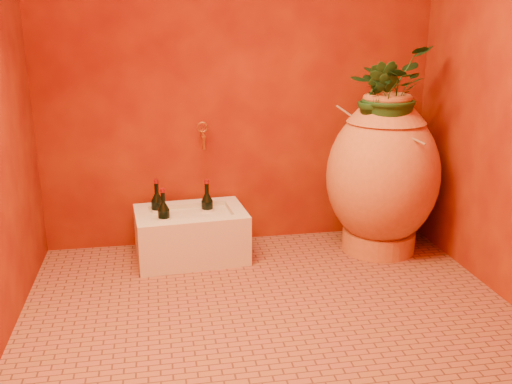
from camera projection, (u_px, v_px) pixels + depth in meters
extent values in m
plane|color=brown|center=(269.00, 308.00, 2.93)|extent=(2.50, 2.50, 0.00)
cube|color=#630B05|center=(238.00, 49.00, 3.51)|extent=(2.50, 0.02, 2.50)
cylinder|color=#C67337|center=(378.00, 240.00, 3.67)|extent=(0.60, 0.60, 0.13)
ellipsoid|color=#C67337|center=(382.00, 176.00, 3.55)|extent=(0.91, 0.91, 0.87)
cone|color=#C67337|center=(387.00, 111.00, 3.43)|extent=(0.62, 0.62, 0.13)
torus|color=#C67337|center=(388.00, 98.00, 3.41)|extent=(0.38, 0.38, 0.05)
cylinder|color=olive|center=(376.00, 133.00, 3.41)|extent=(0.40, 0.37, 0.30)
cylinder|color=olive|center=(391.00, 129.00, 3.34)|extent=(0.26, 0.42, 0.13)
cylinder|color=olive|center=(407.00, 124.00, 3.39)|extent=(0.20, 0.33, 0.25)
cube|color=beige|center=(191.00, 236.00, 3.52)|extent=(0.70, 0.50, 0.28)
cube|color=beige|center=(188.00, 204.00, 3.65)|extent=(0.67, 0.14, 0.03)
cube|color=beige|center=(192.00, 223.00, 3.31)|extent=(0.67, 0.14, 0.03)
cube|color=beige|center=(142.00, 216.00, 3.43)|extent=(0.11, 0.28, 0.03)
cube|color=beige|center=(237.00, 210.00, 3.53)|extent=(0.11, 0.28, 0.03)
cylinder|color=black|center=(158.00, 215.00, 3.54)|extent=(0.07, 0.07, 0.18)
cone|color=black|center=(157.00, 197.00, 3.51)|extent=(0.07, 0.07, 0.05)
cylinder|color=black|center=(156.00, 188.00, 3.49)|extent=(0.03, 0.03, 0.07)
cylinder|color=maroon|center=(156.00, 181.00, 3.48)|extent=(0.03, 0.03, 0.02)
cylinder|color=silver|center=(158.00, 215.00, 3.54)|extent=(0.08, 0.08, 0.08)
cylinder|color=black|center=(207.00, 214.00, 3.56)|extent=(0.07, 0.07, 0.17)
cone|color=black|center=(207.00, 197.00, 3.53)|extent=(0.07, 0.07, 0.05)
cylinder|color=black|center=(207.00, 188.00, 3.51)|extent=(0.03, 0.03, 0.07)
cylinder|color=maroon|center=(207.00, 182.00, 3.50)|extent=(0.03, 0.03, 0.02)
cylinder|color=silver|center=(207.00, 214.00, 3.56)|extent=(0.08, 0.08, 0.08)
cylinder|color=black|center=(164.00, 223.00, 3.41)|extent=(0.07, 0.07, 0.17)
cone|color=black|center=(163.00, 206.00, 3.38)|extent=(0.07, 0.07, 0.05)
cylinder|color=black|center=(163.00, 197.00, 3.36)|extent=(0.02, 0.02, 0.07)
cylinder|color=maroon|center=(163.00, 190.00, 3.35)|extent=(0.03, 0.03, 0.02)
cylinder|color=silver|center=(164.00, 223.00, 3.41)|extent=(0.07, 0.07, 0.08)
cylinder|color=#AC7727|center=(203.00, 135.00, 3.56)|extent=(0.02, 0.14, 0.02)
cylinder|color=#AC7727|center=(204.00, 143.00, 3.50)|extent=(0.02, 0.02, 0.08)
torus|color=#AC7727|center=(203.00, 127.00, 3.54)|extent=(0.07, 0.01, 0.07)
cylinder|color=#AC7727|center=(203.00, 131.00, 3.55)|extent=(0.01, 0.01, 0.05)
imported|color=#163F18|center=(389.00, 92.00, 3.37)|extent=(0.64, 0.64, 0.54)
imported|color=#163F18|center=(378.00, 98.00, 3.34)|extent=(0.30, 0.30, 0.43)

